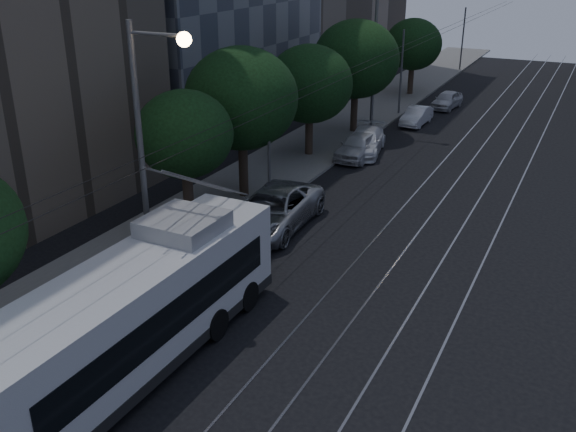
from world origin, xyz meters
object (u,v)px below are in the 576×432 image
(streetlamp_far, at_px, (382,29))
(car_white_b, at_px, (365,141))
(trolleybus, at_px, (127,320))
(pickup_silver, at_px, (273,209))
(car_white_d, at_px, (447,100))
(streetlamp_near, at_px, (150,140))
(car_white_c, at_px, (417,116))
(car_white_a, at_px, (358,146))

(streetlamp_far, bearing_deg, car_white_b, -78.66)
(trolleybus, xyz_separation_m, streetlamp_far, (-2.44, 28.31, 4.78))
(pickup_silver, distance_m, car_white_b, 12.09)
(pickup_silver, xyz_separation_m, car_white_d, (1.37, 25.64, -0.20))
(streetlamp_far, bearing_deg, pickup_silver, -85.74)
(pickup_silver, xyz_separation_m, streetlamp_near, (-0.72, -6.91, 4.76))
(car_white_c, height_order, car_white_d, car_white_d)
(car_white_d, relative_size, streetlamp_near, 0.41)
(car_white_c, height_order, streetlamp_far, streetlamp_far)
(trolleybus, height_order, car_white_b, trolleybus)
(car_white_a, bearing_deg, car_white_b, 90.63)
(car_white_a, xyz_separation_m, car_white_b, (0.00, 1.08, -0.02))
(pickup_silver, relative_size, car_white_b, 1.24)
(trolleybus, xyz_separation_m, car_white_c, (-0.46, 30.76, -1.12))
(streetlamp_near, relative_size, streetlamp_far, 0.85)
(streetlamp_far, bearing_deg, car_white_c, 51.09)
(trolleybus, bearing_deg, car_white_b, 94.14)
(pickup_silver, distance_m, streetlamp_far, 18.38)
(car_white_d, bearing_deg, car_white_a, -90.00)
(car_white_b, bearing_deg, car_white_c, 73.15)
(trolleybus, bearing_deg, streetlamp_far, 95.67)
(streetlamp_near, distance_m, streetlamp_far, 24.38)
(trolleybus, height_order, streetlamp_near, streetlamp_near)
(pickup_silver, height_order, car_white_c, pickup_silver)
(car_white_b, distance_m, streetlamp_near, 19.62)
(trolleybus, height_order, car_white_a, trolleybus)
(trolleybus, xyz_separation_m, streetlamp_near, (-1.86, 3.95, 3.87))
(car_white_b, height_order, streetlamp_near, streetlamp_near)
(pickup_silver, height_order, car_white_b, pickup_silver)
(car_white_a, relative_size, streetlamp_far, 0.39)
(trolleybus, distance_m, car_white_b, 23.01)
(pickup_silver, distance_m, car_white_d, 25.68)
(car_white_a, xyz_separation_m, streetlamp_near, (-0.50, -17.91, 4.87))
(car_white_d, height_order, streetlamp_far, streetlamp_far)
(car_white_d, bearing_deg, trolleybus, -84.13)
(car_white_b, distance_m, car_white_c, 7.86)
(car_white_a, relative_size, car_white_d, 1.14)
(pickup_silver, xyz_separation_m, car_white_a, (-0.23, 11.00, -0.11))
(streetlamp_near, bearing_deg, car_white_a, 88.41)
(car_white_a, relative_size, streetlamp_near, 0.46)
(streetlamp_near, height_order, streetlamp_far, streetlamp_far)
(pickup_silver, relative_size, streetlamp_far, 0.56)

